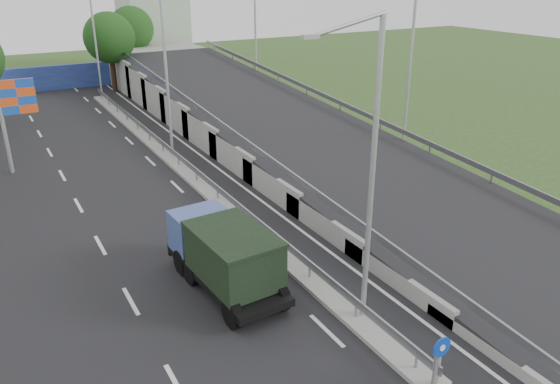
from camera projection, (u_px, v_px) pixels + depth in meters
road_surface at (151, 199)px, 28.88m from camera, size 26.00×90.00×0.04m
median at (179, 166)px, 33.43m from camera, size 1.00×44.00×0.20m
overpass_ramp at (285, 124)px, 36.20m from camera, size 10.00×50.00×3.50m
median_guardrail at (178, 156)px, 33.18m from camera, size 0.09×44.00×0.71m
sign_bollard at (438, 361)px, 15.49m from camera, size 0.64×0.23×1.67m
lamp_post_near at (368, 163)px, 16.80m from camera, size 2.74×0.18×10.08m
lamp_post_mid at (163, 67)px, 32.91m from camera, size 2.74×0.18×10.08m
lamp_post_far at (92, 34)px, 49.02m from camera, size 2.74×0.18×10.08m
blue_wall at (43, 79)px, 53.75m from camera, size 30.00×0.50×2.40m
church at (153, 22)px, 64.97m from camera, size 7.00×7.00×13.80m
tree_median_far at (109, 38)px, 51.73m from camera, size 4.80×4.80×7.60m
tree_ramp_far at (131, 29)px, 59.18m from camera, size 4.80×4.80×7.60m
dump_truck at (224, 253)px, 20.40m from camera, size 2.65×6.21×2.68m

